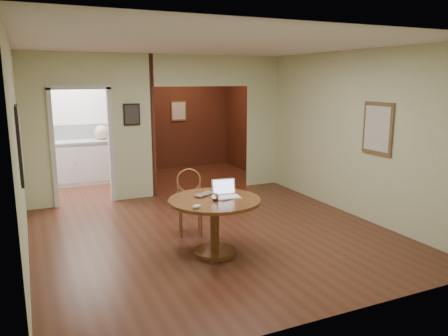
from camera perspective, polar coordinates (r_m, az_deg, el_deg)
name	(u,v)px	position (r m, az deg, el deg)	size (l,w,h in m)	color
floor	(216,235)	(6.45, -1.08, -8.79)	(5.00, 5.00, 0.00)	#4C2315
room_shell	(132,128)	(8.91, -11.94, 5.16)	(5.20, 7.50, 5.00)	white
dining_table	(215,213)	(5.64, -1.23, -5.92)	(1.18, 1.18, 0.74)	brown
chair	(190,198)	(6.45, -4.51, -3.89)	(0.49, 0.49, 0.95)	#935534
open_laptop	(226,192)	(5.68, 0.22, -3.15)	(0.34, 0.31, 0.22)	silver
closed_laptop	(207,195)	(5.73, -2.19, -3.53)	(0.33, 0.21, 0.03)	#B4B3B8
mouse	(196,207)	(5.18, -3.61, -5.04)	(0.12, 0.06, 0.05)	silver
wine_glass	(215,197)	(5.48, -1.14, -3.80)	(0.10, 0.10, 0.11)	white
pen	(226,201)	(5.49, 0.25, -4.29)	(0.01, 0.01, 0.14)	#0C125A
kitchen_cabinet	(82,162)	(9.96, -18.10, 0.75)	(2.06, 0.60, 0.94)	silver
grocery_bag	(102,132)	(9.93, -15.69, 4.52)	(0.32, 0.27, 0.32)	#BCAC8A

